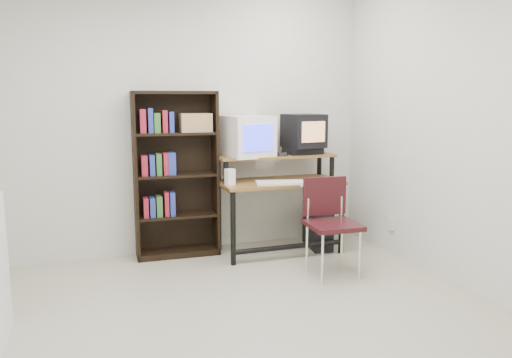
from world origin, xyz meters
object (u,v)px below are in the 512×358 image
object	(u,v)px
bookshelf	(176,172)
crt_monitor	(248,136)
school_chair	(330,216)
computer_desk	(279,185)
crt_tv	(304,131)
pc_tower	(318,227)

from	to	relation	value
bookshelf	crt_monitor	bearing A→B (deg)	-4.66
school_chair	computer_desk	bearing A→B (deg)	106.24
computer_desk	crt_tv	distance (m)	0.62
computer_desk	school_chair	size ratio (longest dim) A/B	1.43
crt_tv	crt_monitor	bearing A→B (deg)	168.16
crt_tv	bookshelf	world-z (taller)	bookshelf
computer_desk	crt_tv	world-z (taller)	crt_tv
pc_tower	computer_desk	bearing A→B (deg)	-174.03
crt_tv	school_chair	bearing A→B (deg)	-106.87
crt_monitor	school_chair	distance (m)	1.20
pc_tower	bookshelf	distance (m)	1.59
pc_tower	school_chair	size ratio (longest dim) A/B	0.53
school_chair	crt_tv	bearing A→B (deg)	84.36
crt_tv	school_chair	xyz separation A→B (m)	(-0.14, -0.86, -0.69)
pc_tower	bookshelf	world-z (taller)	bookshelf
crt_tv	pc_tower	size ratio (longest dim) A/B	0.90
computer_desk	pc_tower	size ratio (longest dim) A/B	2.73
pc_tower	school_chair	distance (m)	0.85
crt_tv	bookshelf	xyz separation A→B (m)	(-1.31, 0.14, -0.38)
crt_monitor	pc_tower	xyz separation A→B (m)	(0.72, -0.16, -0.97)
computer_desk	crt_monitor	world-z (taller)	crt_monitor
crt_monitor	school_chair	size ratio (longest dim) A/B	0.58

